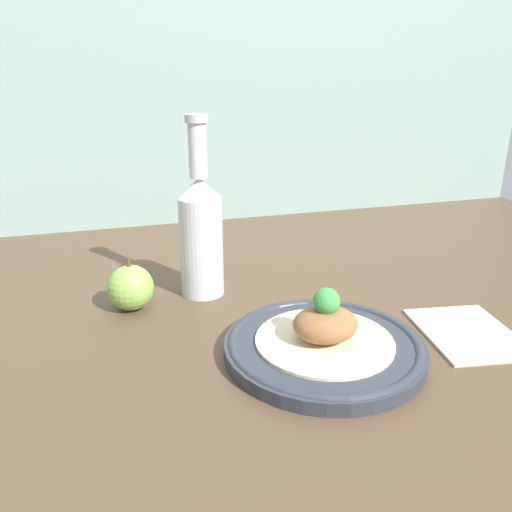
% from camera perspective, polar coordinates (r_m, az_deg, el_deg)
% --- Properties ---
extents(ground_plane, '(1.80, 1.10, 0.04)m').
position_cam_1_polar(ground_plane, '(0.80, 1.47, -7.25)').
color(ground_plane, brown).
extents(wall_backsplash, '(1.80, 0.03, 0.80)m').
position_cam_1_polar(wall_backsplash, '(1.23, -6.67, 22.35)').
color(wall_backsplash, '#84A399').
rests_on(wall_backsplash, ground_plane).
extents(plate, '(0.26, 0.26, 0.02)m').
position_cam_1_polar(plate, '(0.67, 7.78, -10.19)').
color(plate, '#2D333D').
rests_on(plate, ground_plane).
extents(plated_food, '(0.18, 0.18, 0.08)m').
position_cam_1_polar(plated_food, '(0.66, 7.90, -8.02)').
color(plated_food, beige).
rests_on(plated_food, plate).
extents(cider_bottle, '(0.07, 0.07, 0.29)m').
position_cam_1_polar(cider_bottle, '(0.81, -6.33, 2.88)').
color(cider_bottle, silver).
rests_on(cider_bottle, ground_plane).
extents(apple, '(0.07, 0.07, 0.09)m').
position_cam_1_polar(apple, '(0.80, -14.12, -3.52)').
color(apple, '#84B74C').
rests_on(apple, ground_plane).
extents(napkin, '(0.15, 0.18, 0.01)m').
position_cam_1_polar(napkin, '(0.78, 23.04, -7.95)').
color(napkin, beige).
rests_on(napkin, ground_plane).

